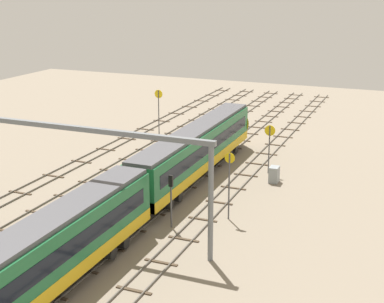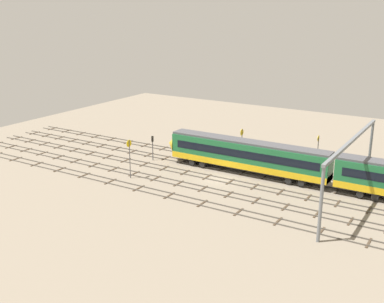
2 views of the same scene
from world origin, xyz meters
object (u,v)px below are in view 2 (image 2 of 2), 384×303
Objects in this scene: speed_sign_far_trackside at (129,153)px; signal_light_trackside_departure at (153,144)px; train at (329,170)px; speed_sign_near_foreground at (318,149)px; speed_sign_mid_trackside at (242,139)px; relay_cabinet at (258,155)px; signal_light_trackside_approach at (332,164)px; overhead_gantry at (351,153)px.

speed_sign_far_trackside reaches higher than signal_light_trackside_departure.
train is 27.06m from speed_sign_far_trackside.
speed_sign_near_foreground is 1.13× the size of speed_sign_mid_trackside.
relay_cabinet is at bearing -6.93° from speed_sign_near_foreground.
speed_sign_near_foreground reaches higher than relay_cabinet.
speed_sign_near_foreground is at bearing -48.84° from signal_light_trackside_approach.
speed_sign_near_foreground is at bearing -161.27° from signal_light_trackside_departure.
signal_light_trackside_approach is 27.21m from signal_light_trackside_departure.
overhead_gantry is 21.11m from relay_cabinet.
speed_sign_mid_trackside is at bearing 26.35° from relay_cabinet.
speed_sign_mid_trackside is at bearing -145.12° from signal_light_trackside_departure.
speed_sign_mid_trackside is 15.71m from signal_light_trackside_approach.
train is 9.01× the size of speed_sign_far_trackside.
speed_sign_far_trackside is at bearing 60.41° from speed_sign_mid_trackside.
signal_light_trackside_approach is (3.89, -6.63, -3.81)m from overhead_gantry.
speed_sign_far_trackside is at bearing 56.38° from relay_cabinet.
overhead_gantry is at bearing 151.98° from speed_sign_mid_trackside.
speed_sign_far_trackside reaches higher than speed_sign_mid_trackside.
speed_sign_far_trackside reaches higher than train.
overhead_gantry is at bearing -167.65° from speed_sign_far_trackside.
signal_light_trackside_departure is (11.55, 8.05, -0.67)m from speed_sign_mid_trackside.
signal_light_trackside_approach is at bearing 166.83° from speed_sign_mid_trackside.
speed_sign_near_foreground is at bearing -60.36° from train.
speed_sign_far_trackside is (9.34, 16.45, 0.42)m from speed_sign_mid_trackside.
speed_sign_mid_trackside reaches higher than signal_light_trackside_departure.
speed_sign_near_foreground is 27.07m from speed_sign_far_trackside.
relay_cabinet is (13.28, -7.34, -1.89)m from train.
train is 9.15× the size of speed_sign_near_foreground.
train is at bearing 151.08° from relay_cabinet.
overhead_gantry is 5.49× the size of signal_light_trackside_approach.
overhead_gantry is 21.98m from speed_sign_mid_trackside.
speed_sign_mid_trackside is 14.10m from signal_light_trackside_departure.
overhead_gantry is 15.12× the size of relay_cabinet.
relay_cabinet is at bearing -28.92° from train.
speed_sign_mid_trackside is 1.15× the size of signal_light_trackside_approach.
signal_light_trackside_departure is at bearing 33.53° from relay_cabinet.
overhead_gantry is at bearing 124.51° from speed_sign_near_foreground.
train is at bearing -49.06° from overhead_gantry.
overhead_gantry is 4.75× the size of speed_sign_mid_trackside.
relay_cabinet is at bearing -20.24° from signal_light_trackside_approach.
overhead_gantry reaches higher than signal_light_trackside_departure.
speed_sign_near_foreground is 25.06m from signal_light_trackside_departure.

